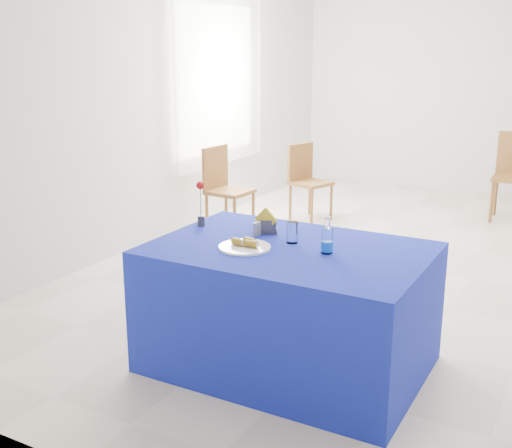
{
  "coord_description": "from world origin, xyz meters",
  "views": [
    {
      "loc": [
        1.43,
        -5.37,
        1.89
      ],
      "look_at": [
        -0.27,
        -2.28,
        0.92
      ],
      "focal_mm": 45.0,
      "sensor_mm": 36.0,
      "label": 1
    }
  ],
  "objects_px": {
    "blue_table": "(289,307)",
    "chair_win_a": "(223,184)",
    "plate": "(245,247)",
    "water_bottle": "(327,241)",
    "chair_win_b": "(306,176)"
  },
  "relations": [
    {
      "from": "blue_table",
      "to": "chair_win_a",
      "type": "bearing_deg",
      "value": 129.12
    },
    {
      "from": "blue_table",
      "to": "chair_win_a",
      "type": "relative_size",
      "value": 1.75
    },
    {
      "from": "plate",
      "to": "chair_win_b",
      "type": "distance_m",
      "value": 3.62
    },
    {
      "from": "blue_table",
      "to": "chair_win_b",
      "type": "bearing_deg",
      "value": 112.8
    },
    {
      "from": "blue_table",
      "to": "water_bottle",
      "type": "bearing_deg",
      "value": 0.85
    },
    {
      "from": "water_bottle",
      "to": "chair_win_b",
      "type": "distance_m",
      "value": 3.66
    },
    {
      "from": "blue_table",
      "to": "chair_win_a",
      "type": "height_order",
      "value": "chair_win_a"
    },
    {
      "from": "plate",
      "to": "water_bottle",
      "type": "distance_m",
      "value": 0.48
    },
    {
      "from": "blue_table",
      "to": "water_bottle",
      "type": "distance_m",
      "value": 0.51
    },
    {
      "from": "water_bottle",
      "to": "chair_win_a",
      "type": "height_order",
      "value": "water_bottle"
    },
    {
      "from": "plate",
      "to": "chair_win_a",
      "type": "xyz_separation_m",
      "value": [
        -1.67,
        2.47,
        -0.24
      ]
    },
    {
      "from": "blue_table",
      "to": "water_bottle",
      "type": "relative_size",
      "value": 7.44
    },
    {
      "from": "plate",
      "to": "chair_win_b",
      "type": "relative_size",
      "value": 0.36
    },
    {
      "from": "plate",
      "to": "water_bottle",
      "type": "height_order",
      "value": "water_bottle"
    },
    {
      "from": "plate",
      "to": "blue_table",
      "type": "distance_m",
      "value": 0.47
    }
  ]
}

